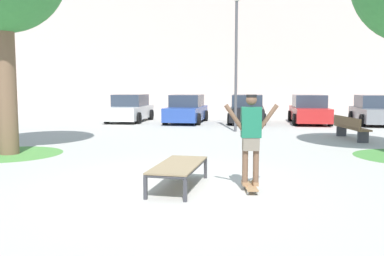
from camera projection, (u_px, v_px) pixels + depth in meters
name	position (u px, v px, depth m)	size (l,w,h in m)	color
ground_plane	(175.00, 187.00, 7.94)	(120.00, 120.00, 0.00)	#B7B5AD
building_facade	(205.00, 43.00, 33.70)	(39.43, 4.00, 10.97)	beige
skate_box	(179.00, 166.00, 7.82)	(0.85, 1.93, 0.46)	#38383D
skateboard	(250.00, 186.00, 7.64)	(0.33, 0.82, 0.09)	#9E754C
skater	(251.00, 133.00, 7.54)	(1.00, 0.33, 1.69)	brown
grass_patch_near_left	(10.00, 154.00, 11.80)	(2.95, 2.95, 0.01)	#519342
car_white	(130.00, 109.00, 22.79)	(1.98, 4.23, 1.50)	silver
car_blue	(187.00, 110.00, 22.06)	(1.94, 4.21, 1.50)	#28479E
car_black	(247.00, 110.00, 21.94)	(1.98, 4.23, 1.50)	black
car_red	(309.00, 110.00, 21.57)	(2.01, 4.25, 1.50)	red
car_grey	(374.00, 111.00, 21.03)	(1.93, 4.21, 1.50)	slate
park_bench	(350.00, 127.00, 15.07)	(0.90, 2.44, 0.83)	brown
light_post	(236.00, 42.00, 17.33)	(0.36, 0.36, 5.83)	#4C4C51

